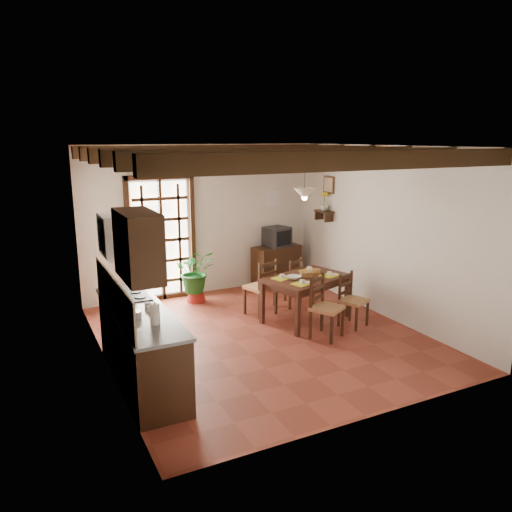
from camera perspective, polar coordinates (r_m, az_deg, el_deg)
ground_plane at (r=7.60m, az=0.67°, el=-9.18°), size 5.00×5.00×0.00m
room_shell at (r=7.10m, az=0.71°, el=4.48°), size 4.52×5.02×2.81m
ceiling_beams at (r=7.02m, az=0.73°, el=11.54°), size 4.50×4.34×0.20m
french_door at (r=9.19m, az=-10.77°, el=2.23°), size 1.26×0.11×2.32m
kitchen_counter at (r=6.28m, az=-13.06°, el=-9.88°), size 0.64×2.25×1.38m
upper_cabinet at (r=5.19m, az=-13.32°, el=1.15°), size 0.35×0.80×0.70m
range_hood at (r=6.41m, az=-15.63°, el=2.27°), size 0.38×0.60×0.54m
counter_items at (r=6.19m, az=-13.49°, el=-5.43°), size 0.50×1.43×0.25m
dining_table at (r=8.09m, az=5.72°, el=-3.02°), size 1.55×1.23×0.73m
chair_near_left at (r=7.54m, az=7.98°, el=-7.11°), size 0.58×0.57×0.93m
chair_near_right at (r=8.06m, az=10.98°, el=-6.06°), size 0.50×0.49×0.85m
chair_far_left at (r=8.40m, az=0.57°, el=-4.74°), size 0.55×0.53×0.96m
chair_far_right at (r=8.88m, az=3.70°, el=-3.96°), size 0.53×0.52×0.87m
table_setting at (r=8.06m, az=5.73°, el=-2.32°), size 0.98×0.66×0.09m
table_bowl at (r=7.91m, az=4.34°, el=-2.46°), size 0.28×0.28×0.05m
sideboard at (r=9.99m, az=2.36°, el=-1.15°), size 1.02×0.59×0.82m
crt_tv at (r=9.85m, az=2.41°, el=2.22°), size 0.54×0.51×0.39m
fuse_box at (r=9.98m, az=1.92°, el=6.67°), size 0.25×0.03×0.32m
plant_pot at (r=9.17m, az=-6.86°, el=-4.53°), size 0.34×0.34×0.21m
potted_plant at (r=9.04m, az=-6.94°, el=-1.75°), size 2.08×1.87×2.04m
wall_shelf at (r=9.59m, az=7.79°, el=4.84°), size 0.20×0.42×0.20m
shelf_vase at (r=9.58m, az=7.81°, el=5.67°), size 0.15×0.15×0.15m
shelf_flowers at (r=9.55m, az=7.85°, el=6.90°), size 0.14×0.14×0.36m
framed_picture at (r=9.58m, az=8.31°, el=8.06°), size 0.03×0.32×0.32m
pendant_lamp at (r=7.90m, az=5.57°, el=7.23°), size 0.36×0.36×0.84m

